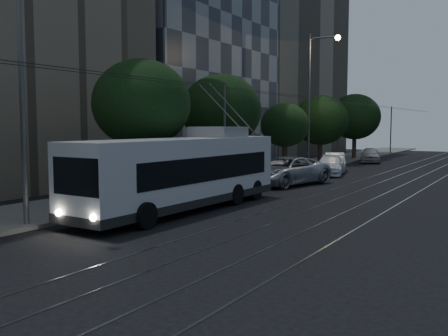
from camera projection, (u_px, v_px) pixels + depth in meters
ground at (204, 228)px, 18.02m from camera, size 120.00×120.00×0.00m
sidewalk at (268, 172)px, 38.89m from camera, size 5.00×90.00×0.15m
tram_rails at (400, 180)px, 33.65m from camera, size 4.52×90.00×0.02m
overhead_wires at (298, 128)px, 37.27m from camera, size 2.23×90.00×6.00m
building_glass_mid at (166, 18)px, 45.45m from camera, size 14.40×18.40×26.80m
building_tan_far at (266, 14)px, 62.04m from camera, size 14.40×22.40×34.80m
trolleybus at (184, 172)px, 21.71m from camera, size 2.78×12.27×5.63m
pickup_silver at (286, 171)px, 30.90m from camera, size 4.29×6.77×1.74m
car_white_a at (279, 171)px, 32.50m from camera, size 2.19×4.57×1.51m
car_white_b at (330, 165)px, 37.05m from camera, size 3.06×5.22×1.42m
car_white_c at (335, 162)px, 40.72m from camera, size 3.08×4.66×1.45m
car_white_d at (370, 155)px, 48.90m from camera, size 2.85×4.78×1.52m
tree_1 at (142, 104)px, 24.54m from camera, size 4.85×4.85×6.96m
tree_2 at (221, 111)px, 31.74m from camera, size 5.14×5.14×6.95m
tree_3 at (285, 125)px, 40.01m from camera, size 3.91×3.91×5.47m
tree_4 at (321, 120)px, 46.65m from camera, size 5.14×5.14×6.46m
tree_5 at (355, 117)px, 53.89m from camera, size 5.46×5.46×7.04m
streetlamp_near at (28, 45)px, 17.35m from camera, size 2.61×0.44×10.91m
streetlamp_far at (314, 89)px, 40.60m from camera, size 2.66×0.44×11.13m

